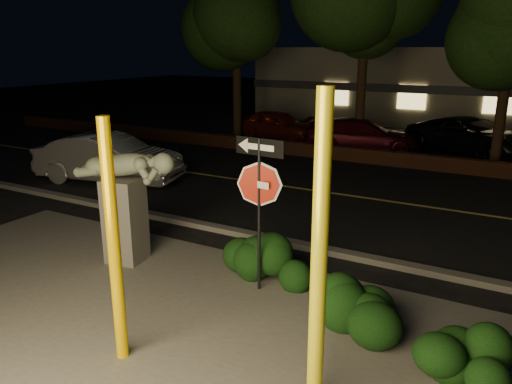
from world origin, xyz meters
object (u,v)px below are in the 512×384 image
Objects in this scene: yellow_pole_right at (319,259)px; silver_sedan at (109,158)px; signpost at (259,185)px; parked_car_dark at (473,137)px; yellow_pole_left at (114,245)px; parked_car_red at (278,125)px; sculpture at (125,194)px; parked_car_darkred at (362,136)px.

yellow_pole_right is 0.81× the size of silver_sedan.
parked_car_dark is (1.78, 13.81, -1.16)m from signpost.
parked_car_red is (-5.63, 15.73, -0.96)m from yellow_pole_left.
sculpture reaches higher than parked_car_darkred.
parked_car_darkred is (-2.12, 12.24, -1.21)m from signpost.
signpost is at bearing -6.79° from sculpture.
parked_car_red is at bearing 119.65° from parked_car_dark.
sculpture is 0.57× the size of parked_car_red.
yellow_pole_right is 2.90m from signpost.
sculpture reaches higher than silver_sedan.
yellow_pole_right is at bearing 178.47° from parked_car_darkred.
silver_sedan is 9.79m from parked_car_darkred.
parked_car_dark is at bearing -85.27° from parked_car_darkred.
signpost is at bearing -131.21° from silver_sedan.
parked_car_dark is at bearing -56.07° from silver_sedan.
sculpture is at bearing 159.84° from parked_car_darkred.
parked_car_red is at bearing 60.43° from parked_car_darkred.
parked_car_red is at bearing 94.40° from sculpture.
sculpture is at bearing -156.75° from parked_car_red.
silver_sedan reaches higher than parked_car_red.
parked_car_red is at bearing -19.99° from silver_sedan.
signpost reaches higher than parked_car_dark.
silver_sedan is 0.88× the size of parked_car_dark.
signpost is (0.66, 2.58, 0.25)m from yellow_pole_left.
yellow_pole_right reaches higher than sculpture.
sculpture is (-2.11, 2.40, -0.25)m from yellow_pole_left.
silver_sedan is at bearing 161.69° from parked_car_dark.
yellow_pole_right reaches higher than parked_car_dark.
yellow_pole_left is 16.60m from parked_car_dark.
yellow_pole_right reaches higher than signpost.
sculpture is 0.49× the size of silver_sedan.
parked_car_red is 8.09m from parked_car_dark.
parked_car_darkred is at bearing 136.92° from parked_car_dark.
silver_sedan is at bearing 129.87° from parked_car_darkred.
parked_car_darkred is at bearing 95.64° from yellow_pole_left.
yellow_pole_right is 17.43m from parked_car_red.
parked_car_red is (-8.20, 15.33, -1.16)m from yellow_pole_right.
parked_car_red and parked_car_darkred have the same top height.
parked_car_dark is at bearing 61.62° from sculpture.
yellow_pole_right is at bearing -33.47° from sculpture.
yellow_pole_left is at bearing -163.46° from parked_car_dark.
parked_car_red is 0.85× the size of parked_car_darkred.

